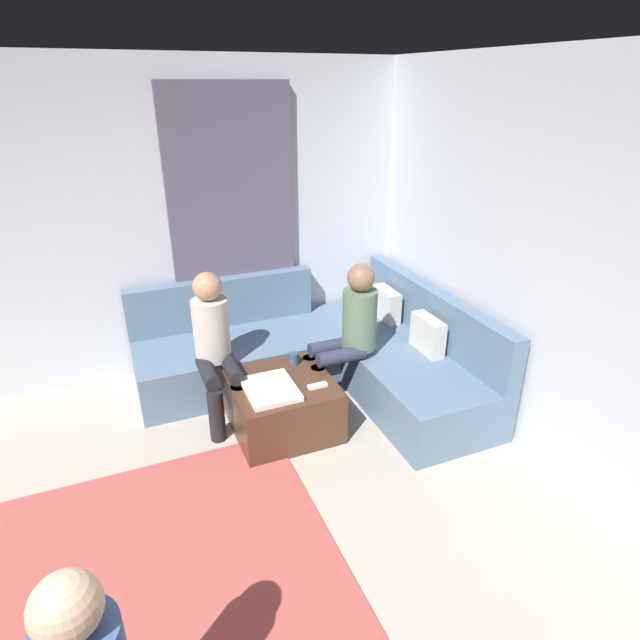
% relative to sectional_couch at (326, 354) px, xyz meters
% --- Properties ---
extents(wall_left, '(0.12, 6.00, 2.70)m').
position_rel_sectional_couch_xyz_m(wall_left, '(-0.86, -1.88, 1.07)').
color(wall_left, silver).
rests_on(wall_left, ground_plane).
extents(curtain_panel, '(0.06, 1.10, 2.50)m').
position_rel_sectional_couch_xyz_m(curtain_panel, '(-0.76, -0.58, 0.97)').
color(curtain_panel, '#595166').
rests_on(curtain_panel, ground_plane).
extents(area_rug, '(2.60, 2.20, 0.01)m').
position_rel_sectional_couch_xyz_m(area_rug, '(1.88, -1.78, -0.27)').
color(area_rug, '#AD4C47').
rests_on(area_rug, ground_plane).
extents(sectional_couch, '(2.10, 2.55, 0.87)m').
position_rel_sectional_couch_xyz_m(sectional_couch, '(0.00, 0.00, 0.00)').
color(sectional_couch, slate).
rests_on(sectional_couch, ground_plane).
extents(ottoman, '(0.76, 0.76, 0.42)m').
position_rel_sectional_couch_xyz_m(ottoman, '(0.50, -0.58, -0.07)').
color(ottoman, '#4C2D1E').
rests_on(ottoman, ground_plane).
extents(folded_blanket, '(0.44, 0.36, 0.04)m').
position_rel_sectional_couch_xyz_m(folded_blanket, '(0.60, -0.70, 0.16)').
color(folded_blanket, white).
rests_on(folded_blanket, ottoman).
extents(coffee_mug, '(0.08, 0.08, 0.10)m').
position_rel_sectional_couch_xyz_m(coffee_mug, '(0.28, -0.40, 0.19)').
color(coffee_mug, '#334C72').
rests_on(coffee_mug, ottoman).
extents(game_remote, '(0.05, 0.15, 0.02)m').
position_rel_sectional_couch_xyz_m(game_remote, '(0.68, -0.36, 0.15)').
color(game_remote, white).
rests_on(game_remote, ottoman).
extents(person_on_couch_back, '(0.30, 0.60, 1.20)m').
position_rel_sectional_couch_xyz_m(person_on_couch_back, '(0.32, 0.06, 0.38)').
color(person_on_couch_back, '#2D3347').
rests_on(person_on_couch_back, ground_plane).
extents(person_on_couch_side, '(0.60, 0.30, 1.20)m').
position_rel_sectional_couch_xyz_m(person_on_couch_side, '(0.15, -1.00, 0.38)').
color(person_on_couch_side, black).
rests_on(person_on_couch_side, ground_plane).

